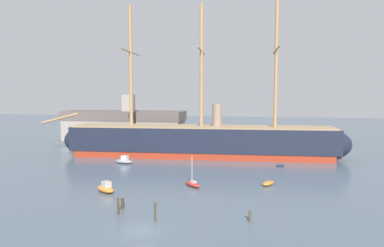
# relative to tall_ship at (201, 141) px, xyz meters

# --- Properties ---
(ground_plane) EXTENTS (400.00, 400.00, 0.00)m
(ground_plane) POSITION_rel_tall_ship_xyz_m (0.31, -47.13, -3.94)
(ground_plane) COLOR #4C5B6B
(tall_ship) EXTENTS (75.18, 16.41, 36.15)m
(tall_ship) POSITION_rel_tall_ship_xyz_m (0.00, 0.00, 0.00)
(tall_ship) COLOR maroon
(tall_ship) RESTS_ON ground
(motorboat_foreground_left) EXTENTS (4.26, 3.87, 1.72)m
(motorboat_foreground_left) POSITION_rel_tall_ship_xyz_m (-10.02, -33.02, -3.34)
(motorboat_foreground_left) COLOR orange
(motorboat_foreground_left) RESTS_ON ground
(sailboat_near_centre) EXTENTS (3.52, 3.59, 5.04)m
(sailboat_near_centre) POSITION_rel_tall_ship_xyz_m (2.65, -27.46, -3.51)
(sailboat_near_centre) COLOR #B22D28
(sailboat_near_centre) RESTS_ON ground
(dinghy_mid_right) EXTENTS (2.64, 3.20, 0.70)m
(dinghy_mid_right) POSITION_rel_tall_ship_xyz_m (14.84, -24.48, -3.59)
(dinghy_mid_right) COLOR orange
(dinghy_mid_right) RESTS_ON ground
(motorboat_alongside_bow) EXTENTS (4.45, 2.56, 1.76)m
(motorboat_alongside_bow) POSITION_rel_tall_ship_xyz_m (-15.34, -11.08, -3.32)
(motorboat_alongside_bow) COLOR gray
(motorboat_alongside_bow) RESTS_ON ground
(dinghy_alongside_stern) EXTENTS (2.04, 1.38, 0.44)m
(dinghy_alongside_stern) POSITION_rel_tall_ship_xyz_m (17.90, -8.39, -3.71)
(dinghy_alongside_stern) COLOR #1E284C
(dinghy_alongside_stern) RESTS_ON ground
(sailboat_far_right) EXTENTS (5.18, 4.45, 6.89)m
(sailboat_far_right) POSITION_rel_tall_ship_xyz_m (28.66, 4.89, -3.36)
(sailboat_far_right) COLOR #7FB2D6
(sailboat_far_right) RESTS_ON ground
(dinghy_distant_centre) EXTENTS (2.73, 1.21, 0.64)m
(dinghy_distant_centre) POSITION_rel_tall_ship_xyz_m (3.91, 15.23, -3.61)
(dinghy_distant_centre) COLOR #B22D28
(dinghy_distant_centre) RESTS_ON ground
(mooring_piling_nearest) EXTENTS (0.39, 0.39, 1.39)m
(mooring_piling_nearest) POSITION_rel_tall_ship_xyz_m (-4.58, -40.14, -3.25)
(mooring_piling_nearest) COLOR #382B1E
(mooring_piling_nearest) RESTS_ON ground
(mooring_piling_left_pair) EXTENTS (0.29, 0.29, 2.16)m
(mooring_piling_left_pair) POSITION_rel_tall_ship_xyz_m (-4.27, -42.47, -2.86)
(mooring_piling_left_pair) COLOR #423323
(mooring_piling_left_pair) RESTS_ON ground
(mooring_piling_right_pair) EXTENTS (0.35, 0.35, 1.29)m
(mooring_piling_right_pair) POSITION_rel_tall_ship_xyz_m (12.08, -42.11, -3.29)
(mooring_piling_right_pair) COLOR #4C3D2D
(mooring_piling_right_pair) RESTS_ON ground
(mooring_piling_midwater) EXTENTS (0.26, 0.26, 2.24)m
(mooring_piling_midwater) POSITION_rel_tall_ship_xyz_m (0.95, -43.92, -2.82)
(mooring_piling_midwater) COLOR #423323
(mooring_piling_midwater) RESTS_ON ground
(dockside_warehouse_left) EXTENTS (39.64, 13.94, 14.85)m
(dockside_warehouse_left) POSITION_rel_tall_ship_xyz_m (-26.96, 20.59, 0.99)
(dockside_warehouse_left) COLOR #565659
(dockside_warehouse_left) RESTS_ON ground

